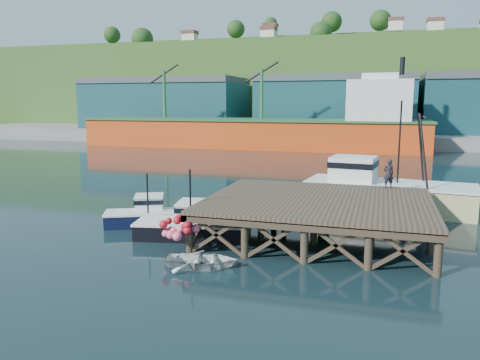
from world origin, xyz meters
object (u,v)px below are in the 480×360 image
at_px(trawler, 385,188).
at_px(dinghy, 202,260).
at_px(boat_black, 194,224).
at_px(boat_navy, 149,213).
at_px(dockworker, 389,174).

bearing_deg(trawler, dinghy, -111.62).
bearing_deg(boat_black, trawler, 33.86).
bearing_deg(boat_navy, boat_black, -48.99).
bearing_deg(dockworker, dinghy, 32.44).
height_order(trawler, dinghy, trawler).
height_order(boat_black, dinghy, boat_black).
relative_size(boat_navy, dinghy, 1.70).
relative_size(dinghy, dockworker, 1.81).
xyz_separation_m(dinghy, dockworker, (8.00, 10.95, 2.69)).
bearing_deg(boat_navy, trawler, 6.38).
bearing_deg(boat_black, dockworker, 21.84).
distance_m(boat_navy, trawler, 16.06).
distance_m(boat_black, trawler, 14.17).
distance_m(boat_black, dinghy, 5.00).
xyz_separation_m(boat_navy, dockworker, (13.85, 4.81, 2.37)).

